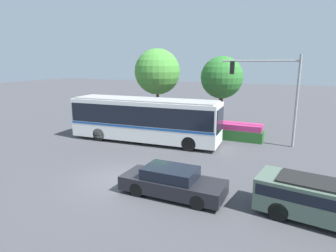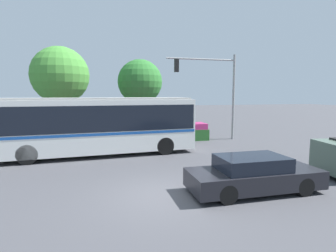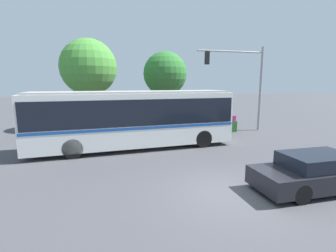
{
  "view_description": "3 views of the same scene",
  "coord_description": "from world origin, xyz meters",
  "views": [
    {
      "loc": [
        7.89,
        -11.53,
        5.89
      ],
      "look_at": [
        0.89,
        3.9,
        2.09
      ],
      "focal_mm": 30.83,
      "sensor_mm": 36.0,
      "label": 1
    },
    {
      "loc": [
        -2.11,
        -8.53,
        3.43
      ],
      "look_at": [
        1.36,
        4.81,
        1.78
      ],
      "focal_mm": 28.51,
      "sensor_mm": 36.0,
      "label": 2
    },
    {
      "loc": [
        -4.1,
        -7.18,
        3.68
      ],
      "look_at": [
        -0.89,
        4.92,
        1.53
      ],
      "focal_mm": 26.83,
      "sensor_mm": 36.0,
      "label": 3
    }
  ],
  "objects": [
    {
      "name": "ground_plane",
      "position": [
        0.0,
        0.0,
        0.0
      ],
      "size": [
        140.0,
        140.0,
        0.0
      ],
      "primitive_type": "plane",
      "color": "#444449"
    },
    {
      "name": "city_bus",
      "position": [
        -2.38,
        6.87,
        1.84
      ],
      "size": [
        11.39,
        3.23,
        3.23
      ],
      "rotation": [
        0.0,
        0.0,
        0.06
      ],
      "color": "silver",
      "rests_on": "ground"
    },
    {
      "name": "sedan_foreground",
      "position": [
        3.08,
        -0.49,
        0.62
      ],
      "size": [
        4.69,
        1.79,
        1.29
      ],
      "rotation": [
        0.0,
        0.0,
        -0.01
      ],
      "color": "black",
      "rests_on": "ground"
    },
    {
      "name": "suv_left_lane",
      "position": [
        9.19,
        -0.19,
        0.92
      ],
      "size": [
        5.18,
        2.57,
        1.56
      ],
      "rotation": [
        0.0,
        0.0,
        -0.14
      ],
      "color": "#516656",
      "rests_on": "ground"
    },
    {
      "name": "traffic_light_pole",
      "position": [
        6.43,
        9.89,
        4.2
      ],
      "size": [
        5.35,
        0.24,
        6.37
      ],
      "rotation": [
        0.0,
        0.0,
        3.14
      ],
      "color": "gray",
      "rests_on": "ground"
    },
    {
      "name": "flowering_hedge",
      "position": [
        0.59,
        10.35,
        0.62
      ],
      "size": [
        10.38,
        1.5,
        1.25
      ],
      "color": "#286028",
      "rests_on": "ground"
    },
    {
      "name": "street_tree_left",
      "position": [
        -4.99,
        14.31,
        4.91
      ],
      "size": [
        4.48,
        4.48,
        7.16
      ],
      "color": "brown",
      "rests_on": "ground"
    },
    {
      "name": "street_tree_centre",
      "position": [
        1.4,
        14.57,
        4.47
      ],
      "size": [
        3.82,
        3.82,
        6.4
      ],
      "color": "brown",
      "rests_on": "ground"
    }
  ]
}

